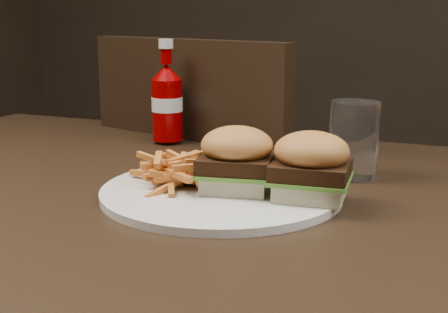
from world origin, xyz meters
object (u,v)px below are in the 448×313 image
at_px(dining_table, 167,197).
at_px(chair_far, 252,262).
at_px(ketchup_bottle, 167,110).
at_px(plate, 221,192).
at_px(tumbler, 354,140).

height_order(dining_table, chair_far, dining_table).
height_order(chair_far, ketchup_bottle, ketchup_bottle).
xyz_separation_m(dining_table, chair_far, (-0.05, 0.50, -0.30)).
height_order(chair_far, plate, plate).
height_order(chair_far, tumbler, tumbler).
height_order(dining_table, ketchup_bottle, ketchup_bottle).
bearing_deg(plate, chair_far, 105.38).
relative_size(chair_far, ketchup_bottle, 4.33).
bearing_deg(dining_table, ketchup_bottle, 117.07).
bearing_deg(plate, dining_table, 164.31).
relative_size(dining_table, plate, 3.87).
bearing_deg(plate, ketchup_bottle, 128.87).
bearing_deg(dining_table, tumbler, 29.80).
xyz_separation_m(plate, ketchup_bottle, (-0.22, 0.27, 0.06)).
xyz_separation_m(chair_far, ketchup_bottle, (-0.07, -0.26, 0.38)).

